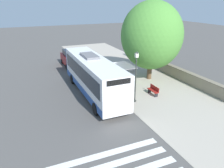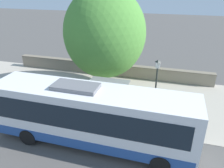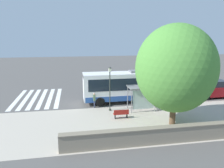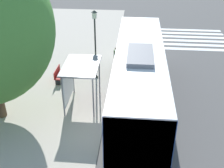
% 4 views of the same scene
% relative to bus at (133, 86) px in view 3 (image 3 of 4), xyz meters
% --- Properties ---
extents(ground_plane, '(120.00, 120.00, 0.00)m').
position_rel_bus_xyz_m(ground_plane, '(-1.70, -2.15, -1.88)').
color(ground_plane, '#514F4C').
rests_on(ground_plane, ground).
extents(sidewalk_plaza, '(9.00, 44.00, 0.02)m').
position_rel_bus_xyz_m(sidewalk_plaza, '(-6.20, -2.15, -1.87)').
color(sidewalk_plaza, '#ADA393').
rests_on(sidewalk_plaza, ground).
extents(crosswalk_stripes, '(9.00, 5.25, 0.01)m').
position_rel_bus_xyz_m(crosswalk_stripes, '(3.30, 11.06, -1.88)').
color(crosswalk_stripes, silver).
rests_on(crosswalk_stripes, ground).
extents(stone_wall, '(0.60, 20.00, 1.25)m').
position_rel_bus_xyz_m(stone_wall, '(-10.25, -2.15, -1.25)').
color(stone_wall, gray).
rests_on(stone_wall, ground).
extents(bus, '(2.60, 11.32, 3.64)m').
position_rel_bus_xyz_m(bus, '(0.00, 0.00, 0.00)').
color(bus, white).
rests_on(bus, ground).
extents(bus_shelter, '(1.88, 2.73, 2.47)m').
position_rel_bus_xyz_m(bus_shelter, '(-3.22, -0.01, 0.19)').
color(bus_shelter, slate).
rests_on(bus_shelter, ground).
extents(pedestrian, '(0.34, 0.22, 1.62)m').
position_rel_bus_xyz_m(pedestrian, '(-1.55, 4.63, -0.94)').
color(pedestrian, '#2D3347').
rests_on(pedestrian, ground).
extents(bench, '(0.40, 1.40, 0.88)m').
position_rel_bus_xyz_m(bench, '(-5.10, 2.53, -1.42)').
color(bench, maroon).
rests_on(bench, ground).
extents(street_lamp_near, '(0.28, 0.28, 4.51)m').
position_rel_bus_xyz_m(street_lamp_near, '(-2.76, 3.17, 0.79)').
color(street_lamp_near, '#2D332D').
rests_on(street_lamp_near, ground).
extents(shade_tree, '(6.59, 6.59, 8.50)m').
position_rel_bus_xyz_m(shade_tree, '(-7.20, -1.51, 2.98)').
color(shade_tree, brown).
rests_on(shade_tree, ground).
extents(parked_car_behind_bus, '(1.99, 4.60, 2.14)m').
position_rel_bus_xyz_m(parked_car_behind_bus, '(-0.27, -10.33, -0.85)').
color(parked_car_behind_bus, maroon).
rests_on(parked_car_behind_bus, ground).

